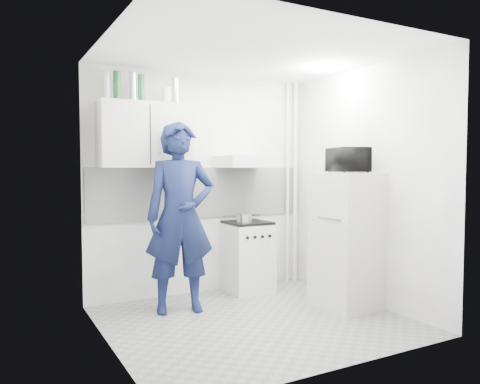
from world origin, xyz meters
TOP-DOWN VIEW (x-y plane):
  - floor at (0.00, 0.00)m, footprint 2.80×2.80m
  - ceiling at (0.00, 0.00)m, footprint 2.80×2.80m
  - wall_back at (0.00, 1.25)m, footprint 2.80×0.00m
  - wall_left at (-1.40, 0.00)m, footprint 0.00×2.60m
  - wall_right at (1.40, 0.00)m, footprint 0.00×2.60m
  - person at (-0.52, 0.64)m, footprint 0.80×0.60m
  - stove at (0.48, 1.00)m, footprint 0.51×0.51m
  - fridge at (1.10, -0.08)m, footprint 0.64×0.64m
  - stove_top at (0.48, 1.00)m, footprint 0.49×0.49m
  - saucepan at (0.40, 0.94)m, footprint 0.18×0.18m
  - microwave at (1.10, -0.08)m, footprint 0.55×0.44m
  - bottle_a at (-1.16, 1.07)m, footprint 0.07×0.07m
  - bottle_b at (-1.05, 1.07)m, footprint 0.08×0.08m
  - bottle_c at (-0.88, 1.07)m, footprint 0.08×0.08m
  - bottle_d at (-0.79, 1.07)m, footprint 0.07×0.07m
  - canister_b at (-0.51, 1.07)m, footprint 0.10×0.10m
  - bottle_e at (-0.40, 1.07)m, footprint 0.07×0.07m
  - upper_cabinet at (-0.75, 1.07)m, footprint 1.00×0.35m
  - range_hood at (0.45, 1.00)m, footprint 0.60×0.50m
  - backsplash at (0.00, 1.24)m, footprint 2.74×0.03m
  - pipe_a at (1.30, 1.17)m, footprint 0.05×0.05m
  - pipe_b at (1.18, 1.17)m, footprint 0.04×0.04m
  - ceiling_spot_fixture at (1.00, 0.20)m, footprint 0.10×0.10m

SIDE VIEW (x-z plane):
  - floor at x=0.00m, z-range 0.00..0.00m
  - stove at x=0.48m, z-range 0.00..0.82m
  - fridge at x=1.10m, z-range 0.00..1.45m
  - stove_top at x=0.48m, z-range 0.82..0.85m
  - saucepan at x=0.40m, z-range 0.85..0.95m
  - person at x=-0.52m, z-range 0.00..1.97m
  - backsplash at x=0.00m, z-range 0.90..1.50m
  - wall_left at x=-1.40m, z-range 0.00..2.60m
  - wall_right at x=1.40m, z-range 0.00..2.60m
  - pipe_a at x=1.30m, z-range 0.00..2.60m
  - pipe_b at x=1.18m, z-range 0.00..2.60m
  - wall_back at x=0.00m, z-range -0.10..2.70m
  - range_hood at x=0.45m, z-range 1.50..1.64m
  - microwave at x=1.10m, z-range 1.45..1.71m
  - upper_cabinet at x=-0.75m, z-range 1.50..2.20m
  - canister_b at x=-0.51m, z-range 2.20..2.38m
  - bottle_a at x=-1.16m, z-range 2.20..2.49m
  - bottle_e at x=-0.40m, z-range 2.20..2.50m
  - bottle_d at x=-0.79m, z-range 2.20..2.50m
  - bottle_b at x=-1.05m, z-range 2.20..2.51m
  - bottle_c at x=-0.88m, z-range 2.20..2.51m
  - ceiling_spot_fixture at x=1.00m, z-range 2.56..2.58m
  - ceiling at x=0.00m, z-range 2.60..2.60m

